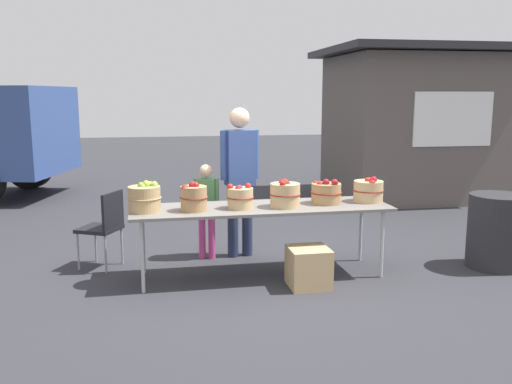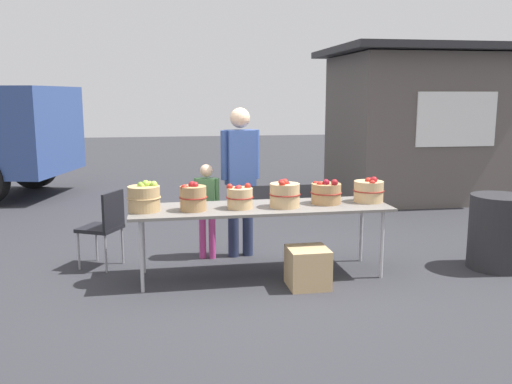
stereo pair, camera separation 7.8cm
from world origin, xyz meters
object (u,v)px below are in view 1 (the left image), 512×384
(folding_chair, at_px, (105,223))
(trash_barrel, at_px, (497,231))
(apple_basket_red_1, at_px, (240,197))
(apple_basket_red_2, at_px, (285,194))
(child_customer, at_px, (206,204))
(produce_crate, at_px, (309,267))
(apple_basket_red_0, at_px, (194,197))
(apple_basket_green_0, at_px, (145,198))
(vendor_adult, at_px, (240,170))
(apple_basket_red_3, at_px, (326,193))
(market_table, at_px, (261,210))
(apple_basket_red_4, at_px, (368,191))

(folding_chair, bearing_deg, trash_barrel, 107.11)
(apple_basket_red_1, xyz_separation_m, apple_basket_red_2, (0.47, -0.01, 0.02))
(trash_barrel, bearing_deg, apple_basket_red_2, 176.76)
(child_customer, xyz_separation_m, folding_chair, (-1.14, -0.15, -0.15))
(folding_chair, relative_size, produce_crate, 2.16)
(child_customer, bearing_deg, apple_basket_red_0, 90.71)
(child_customer, xyz_separation_m, trash_barrel, (3.13, -0.93, -0.25))
(apple_basket_red_0, height_order, folding_chair, apple_basket_red_0)
(apple_basket_green_0, distance_m, apple_basket_red_0, 0.49)
(apple_basket_red_2, relative_size, vendor_adult, 0.19)
(apple_basket_red_3, distance_m, produce_crate, 0.87)
(apple_basket_red_1, bearing_deg, apple_basket_red_3, 5.16)
(folding_chair, xyz_separation_m, produce_crate, (2.04, -1.00, -0.31))
(apple_basket_red_2, distance_m, folding_chair, 2.02)
(market_table, distance_m, apple_basket_red_0, 0.73)
(child_customer, relative_size, produce_crate, 2.80)
(apple_basket_red_0, distance_m, trash_barrel, 3.37)
(apple_basket_red_0, height_order, produce_crate, apple_basket_red_0)
(market_table, xyz_separation_m, apple_basket_red_2, (0.24, -0.07, 0.17))
(apple_basket_red_2, relative_size, apple_basket_red_3, 0.98)
(apple_basket_red_0, xyz_separation_m, produce_crate, (1.11, -0.35, -0.69))
(apple_basket_red_0, xyz_separation_m, apple_basket_red_2, (0.95, 0.01, -0.00))
(apple_basket_green_0, bearing_deg, produce_crate, -14.22)
(apple_basket_red_0, relative_size, produce_crate, 0.75)
(apple_basket_green_0, bearing_deg, apple_basket_red_3, 1.61)
(child_customer, relative_size, folding_chair, 1.30)
(apple_basket_red_2, height_order, trash_barrel, apple_basket_red_2)
(apple_basket_red_2, height_order, apple_basket_red_4, apple_basket_red_2)
(market_table, height_order, vendor_adult, vendor_adult)
(apple_basket_red_0, height_order, apple_basket_red_1, apple_basket_red_0)
(apple_basket_red_3, distance_m, folding_chair, 2.44)
(apple_basket_red_3, bearing_deg, apple_basket_red_1, -174.84)
(apple_basket_red_4, relative_size, folding_chair, 0.39)
(apple_basket_green_0, bearing_deg, apple_basket_red_1, -1.89)
(apple_basket_red_4, xyz_separation_m, folding_chair, (-2.84, 0.53, -0.36))
(apple_basket_red_3, height_order, trash_barrel, apple_basket_red_3)
(market_table, distance_m, apple_basket_red_1, 0.28)
(folding_chair, bearing_deg, apple_basket_red_1, 93.38)
(apple_basket_red_3, relative_size, child_customer, 0.30)
(market_table, xyz_separation_m, apple_basket_green_0, (-1.19, -0.02, 0.17))
(apple_basket_green_0, xyz_separation_m, vendor_adult, (1.09, 0.78, 0.15))
(market_table, distance_m, apple_basket_red_2, 0.30)
(apple_basket_green_0, distance_m, apple_basket_red_2, 1.43)
(apple_basket_red_2, bearing_deg, apple_basket_red_0, -179.45)
(child_customer, bearing_deg, apple_basket_red_1, 124.35)
(apple_basket_red_0, height_order, apple_basket_red_3, apple_basket_red_0)
(apple_basket_red_4, distance_m, trash_barrel, 1.52)
(apple_basket_red_2, bearing_deg, apple_basket_red_1, 178.28)
(trash_barrel, bearing_deg, vendor_adult, 160.64)
(vendor_adult, bearing_deg, apple_basket_red_4, 143.56)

